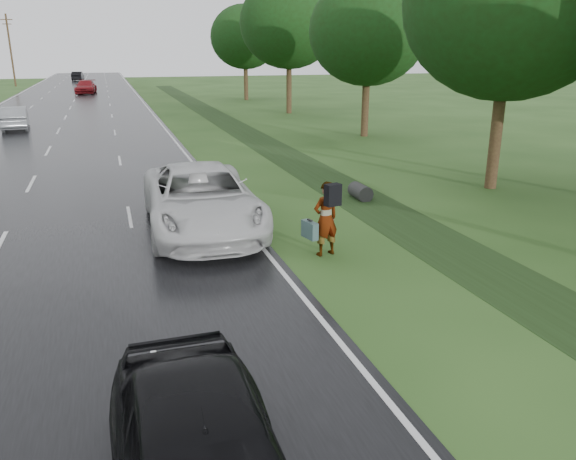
% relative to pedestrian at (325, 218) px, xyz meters
% --- Properties ---
extents(road, '(14.00, 180.00, 0.04)m').
position_rel_pedestrian_xyz_m(road, '(-8.18, 40.02, -0.99)').
color(road, black).
rests_on(road, ground).
extents(edge_stripe_east, '(0.12, 180.00, 0.01)m').
position_rel_pedestrian_xyz_m(edge_stripe_east, '(-1.43, 40.02, -0.96)').
color(edge_stripe_east, silver).
rests_on(edge_stripe_east, road).
extents(center_line, '(0.12, 180.00, 0.01)m').
position_rel_pedestrian_xyz_m(center_line, '(-8.18, 40.02, -0.96)').
color(center_line, silver).
rests_on(center_line, road).
extents(drainage_ditch, '(2.20, 120.00, 0.56)m').
position_rel_pedestrian_xyz_m(drainage_ditch, '(3.32, 13.73, -0.97)').
color(drainage_ditch, black).
rests_on(drainage_ditch, ground).
extents(utility_pole_distant, '(1.60, 0.26, 10.00)m').
position_rel_pedestrian_xyz_m(utility_pole_distant, '(-17.38, 80.02, 4.19)').
color(utility_pole_distant, '#3D2719').
rests_on(utility_pole_distant, ground).
extents(tree_east_b, '(7.60, 7.60, 10.11)m').
position_rel_pedestrian_xyz_m(tree_east_b, '(8.82, 5.02, 5.67)').
color(tree_east_b, '#3D2719').
rests_on(tree_east_b, ground).
extents(tree_east_c, '(7.00, 7.00, 9.29)m').
position_rel_pedestrian_xyz_m(tree_east_c, '(10.02, 19.02, 5.13)').
color(tree_east_c, '#3D2719').
rests_on(tree_east_c, ground).
extents(tree_east_d, '(8.00, 8.00, 10.76)m').
position_rel_pedestrian_xyz_m(tree_east_d, '(9.62, 33.02, 6.14)').
color(tree_east_d, '#3D2719').
rests_on(tree_east_d, ground).
extents(tree_east_f, '(7.20, 7.20, 9.62)m').
position_rel_pedestrian_xyz_m(tree_east_f, '(9.32, 47.02, 5.36)').
color(tree_east_f, '#3D2719').
rests_on(tree_east_f, ground).
extents(pedestrian, '(0.98, 0.75, 1.95)m').
position_rel_pedestrian_xyz_m(pedestrian, '(0.00, 0.00, 0.00)').
color(pedestrian, '#A5998C').
rests_on(pedestrian, ground).
extents(white_pickup, '(3.28, 6.76, 1.85)m').
position_rel_pedestrian_xyz_m(white_pickup, '(-2.68, 2.99, -0.04)').
color(white_pickup, silver).
rests_on(white_pickup, road).
extents(silver_sedan, '(1.97, 4.67, 1.50)m').
position_rel_pedestrian_xyz_m(silver_sedan, '(-10.92, 28.68, -0.22)').
color(silver_sedan, gray).
rests_on(silver_sedan, road).
extents(far_car_red, '(2.66, 5.55, 1.56)m').
position_rel_pedestrian_xyz_m(far_car_red, '(-7.18, 61.47, -0.19)').
color(far_car_red, maroon).
rests_on(far_car_red, road).
extents(far_car_dark, '(1.97, 4.76, 1.53)m').
position_rel_pedestrian_xyz_m(far_car_dark, '(-9.18, 92.97, -0.20)').
color(far_car_dark, black).
rests_on(far_car_dark, road).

